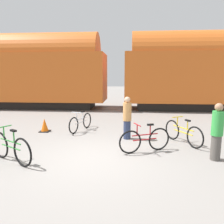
{
  "coord_description": "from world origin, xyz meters",
  "views": [
    {
      "loc": [
        1.03,
        -5.89,
        2.32
      ],
      "look_at": [
        0.44,
        1.32,
        1.1
      ],
      "focal_mm": 35.0,
      "sensor_mm": 36.0,
      "label": 1
    }
  ],
  "objects_px": {
    "bicycle_maroon": "(145,140)",
    "person_in_green": "(217,132)",
    "freight_train": "(115,69)",
    "bicycle_green": "(11,148)",
    "traffic_cone": "(45,126)",
    "person_in_tan": "(127,118)",
    "bicycle_yellow": "(183,133)",
    "bicycle_silver": "(81,122)"
  },
  "relations": [
    {
      "from": "person_in_tan",
      "to": "person_in_green",
      "type": "height_order",
      "value": "person_in_green"
    },
    {
      "from": "freight_train",
      "to": "bicycle_yellow",
      "type": "xyz_separation_m",
      "value": [
        2.86,
        -7.83,
        -2.34
      ]
    },
    {
      "from": "freight_train",
      "to": "person_in_green",
      "type": "distance_m",
      "value": 10.05
    },
    {
      "from": "bicycle_silver",
      "to": "bicycle_yellow",
      "type": "distance_m",
      "value": 4.15
    },
    {
      "from": "bicycle_yellow",
      "to": "person_in_green",
      "type": "bearing_deg",
      "value": -68.79
    },
    {
      "from": "traffic_cone",
      "to": "bicycle_green",
      "type": "bearing_deg",
      "value": -83.76
    },
    {
      "from": "person_in_tan",
      "to": "bicycle_silver",
      "type": "bearing_deg",
      "value": -71.58
    },
    {
      "from": "freight_train",
      "to": "traffic_cone",
      "type": "bearing_deg",
      "value": -110.52
    },
    {
      "from": "freight_train",
      "to": "bicycle_maroon",
      "type": "relative_size",
      "value": 31.34
    },
    {
      "from": "bicycle_silver",
      "to": "bicycle_green",
      "type": "height_order",
      "value": "bicycle_green"
    },
    {
      "from": "freight_train",
      "to": "bicycle_green",
      "type": "distance_m",
      "value": 10.36
    },
    {
      "from": "freight_train",
      "to": "person_in_tan",
      "type": "relative_size",
      "value": 31.61
    },
    {
      "from": "bicycle_green",
      "to": "bicycle_yellow",
      "type": "bearing_deg",
      "value": 22.17
    },
    {
      "from": "freight_train",
      "to": "bicycle_green",
      "type": "height_order",
      "value": "freight_train"
    },
    {
      "from": "bicycle_maroon",
      "to": "bicycle_yellow",
      "type": "xyz_separation_m",
      "value": [
        1.35,
        0.94,
        0.0
      ]
    },
    {
      "from": "bicycle_silver",
      "to": "person_in_green",
      "type": "distance_m",
      "value": 5.32
    },
    {
      "from": "freight_train",
      "to": "bicycle_silver",
      "type": "height_order",
      "value": "freight_train"
    },
    {
      "from": "bicycle_silver",
      "to": "bicycle_maroon",
      "type": "distance_m",
      "value": 3.5
    },
    {
      "from": "bicycle_maroon",
      "to": "freight_train",
      "type": "bearing_deg",
      "value": 99.76
    },
    {
      "from": "bicycle_yellow",
      "to": "person_in_tan",
      "type": "bearing_deg",
      "value": 167.54
    },
    {
      "from": "bicycle_silver",
      "to": "traffic_cone",
      "type": "xyz_separation_m",
      "value": [
        -1.47,
        -0.28,
        -0.11
      ]
    },
    {
      "from": "bicycle_maroon",
      "to": "bicycle_yellow",
      "type": "bearing_deg",
      "value": 34.81
    },
    {
      "from": "bicycle_maroon",
      "to": "bicycle_yellow",
      "type": "height_order",
      "value": "bicycle_yellow"
    },
    {
      "from": "freight_train",
      "to": "bicycle_maroon",
      "type": "distance_m",
      "value": 9.2
    },
    {
      "from": "freight_train",
      "to": "person_in_green",
      "type": "relative_size",
      "value": 31.04
    },
    {
      "from": "bicycle_maroon",
      "to": "bicycle_green",
      "type": "height_order",
      "value": "bicycle_green"
    },
    {
      "from": "bicycle_green",
      "to": "freight_train",
      "type": "bearing_deg",
      "value": 77.8
    },
    {
      "from": "freight_train",
      "to": "bicycle_silver",
      "type": "distance_m",
      "value": 6.86
    },
    {
      "from": "bicycle_green",
      "to": "traffic_cone",
      "type": "height_order",
      "value": "bicycle_green"
    },
    {
      "from": "bicycle_yellow",
      "to": "traffic_cone",
      "type": "relative_size",
      "value": 2.92
    },
    {
      "from": "bicycle_green",
      "to": "person_in_green",
      "type": "distance_m",
      "value": 5.6
    },
    {
      "from": "freight_train",
      "to": "person_in_green",
      "type": "xyz_separation_m",
      "value": [
        3.41,
        -9.26,
        -1.92
      ]
    },
    {
      "from": "freight_train",
      "to": "bicycle_silver",
      "type": "xyz_separation_m",
      "value": [
        -1.02,
        -6.36,
        -2.36
      ]
    },
    {
      "from": "bicycle_yellow",
      "to": "bicycle_silver",
      "type": "bearing_deg",
      "value": 159.23
    },
    {
      "from": "bicycle_maroon",
      "to": "person_in_green",
      "type": "relative_size",
      "value": 0.99
    },
    {
      "from": "bicycle_maroon",
      "to": "bicycle_green",
      "type": "xyz_separation_m",
      "value": [
        -3.64,
        -1.1,
        0.02
      ]
    },
    {
      "from": "bicycle_maroon",
      "to": "person_in_green",
      "type": "distance_m",
      "value": 2.01
    },
    {
      "from": "bicycle_green",
      "to": "person_in_green",
      "type": "relative_size",
      "value": 1.01
    },
    {
      "from": "person_in_green",
      "to": "bicycle_maroon",
      "type": "bearing_deg",
      "value": 24.26
    },
    {
      "from": "traffic_cone",
      "to": "person_in_green",
      "type": "bearing_deg",
      "value": -23.91
    },
    {
      "from": "bicycle_green",
      "to": "person_in_tan",
      "type": "height_order",
      "value": "person_in_tan"
    },
    {
      "from": "person_in_tan",
      "to": "bicycle_yellow",
      "type": "bearing_deg",
      "value": 124.03
    }
  ]
}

